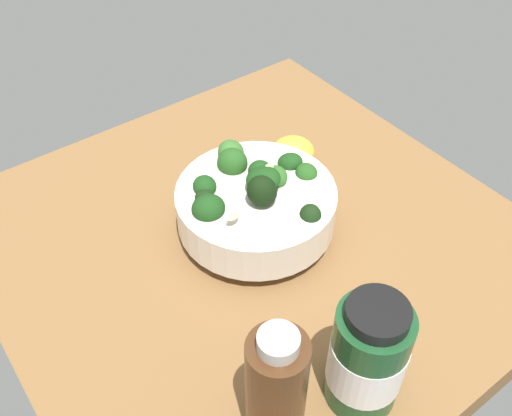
% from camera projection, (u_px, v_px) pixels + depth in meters
% --- Properties ---
extents(ground_plane, '(0.65, 0.65, 0.05)m').
position_uv_depth(ground_plane, '(254.00, 247.00, 0.77)').
color(ground_plane, brown).
extents(bowl_of_broccoli, '(0.20, 0.21, 0.12)m').
position_uv_depth(bowl_of_broccoli, '(255.00, 203.00, 0.73)').
color(bowl_of_broccoli, silver).
rests_on(bowl_of_broccoli, ground_plane).
extents(lemon_wedge, '(0.08, 0.08, 0.05)m').
position_uv_depth(lemon_wedge, '(293.00, 152.00, 0.84)').
color(lemon_wedge, yellow).
rests_on(lemon_wedge, ground_plane).
extents(bottle_tall, '(0.07, 0.07, 0.14)m').
position_uv_depth(bottle_tall, '(367.00, 357.00, 0.55)').
color(bottle_tall, '#194723').
rests_on(bottle_tall, ground_plane).
extents(bottle_short, '(0.06, 0.06, 0.16)m').
position_uv_depth(bottle_short, '(276.00, 391.00, 0.51)').
color(bottle_short, '#472814').
rests_on(bottle_short, ground_plane).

